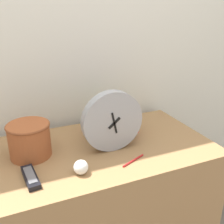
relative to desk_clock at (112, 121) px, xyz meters
name	(u,v)px	position (x,y,z in m)	size (l,w,h in m)	color
wall_back	(61,42)	(-0.12, 0.41, 0.31)	(6.00, 0.04, 2.40)	silver
desk	(88,212)	(-0.12, 0.04, -0.52)	(1.22, 0.60, 0.75)	olive
desk_clock	(112,121)	(0.00, 0.00, 0.00)	(0.29, 0.05, 0.29)	#99999E
book_stack	(113,119)	(0.06, 0.14, -0.06)	(0.24, 0.19, 0.17)	#2D9ED1
basket	(29,139)	(-0.36, 0.09, -0.06)	(0.19, 0.19, 0.15)	#994C28
tv_remote	(30,177)	(-0.39, -0.09, -0.13)	(0.06, 0.16, 0.02)	black
crumpled_paper_ball	(81,167)	(-0.19, -0.13, -0.11)	(0.06, 0.06, 0.06)	white
pen	(133,160)	(0.04, -0.13, -0.14)	(0.13, 0.06, 0.01)	#B21E1E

